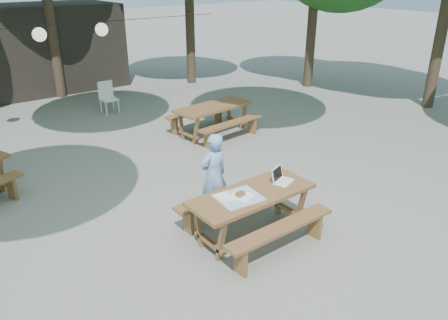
% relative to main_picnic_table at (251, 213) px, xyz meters
% --- Properties ---
extents(ground, '(80.00, 80.00, 0.00)m').
position_rel_main_picnic_table_xyz_m(ground, '(-0.61, 1.06, -0.39)').
color(ground, '#61625D').
rests_on(ground, ground).
extents(pavilion, '(6.00, 3.00, 2.80)m').
position_rel_main_picnic_table_xyz_m(pavilion, '(-0.11, 11.56, 1.01)').
color(pavilion, black).
rests_on(pavilion, ground).
extents(main_picnic_table, '(2.00, 1.58, 0.75)m').
position_rel_main_picnic_table_xyz_m(main_picnic_table, '(0.00, 0.00, 0.00)').
color(main_picnic_table, '#522F1D').
rests_on(main_picnic_table, ground).
extents(picnic_table_ne, '(2.07, 1.76, 0.75)m').
position_rel_main_picnic_table_xyz_m(picnic_table_ne, '(2.25, 4.08, 0.00)').
color(picnic_table_ne, '#522F1D').
rests_on(picnic_table_ne, ground).
extents(woman, '(0.54, 0.37, 1.46)m').
position_rel_main_picnic_table_xyz_m(woman, '(-0.08, 0.88, 0.34)').
color(woman, '#749DD4').
rests_on(woman, ground).
extents(plastic_chair, '(0.44, 0.44, 0.90)m').
position_rel_main_picnic_table_xyz_m(plastic_chair, '(0.92, 7.40, -0.13)').
color(plastic_chair, white).
rests_on(plastic_chair, ground).
extents(laptop, '(0.40, 0.36, 0.24)m').
position_rel_main_picnic_table_xyz_m(laptop, '(0.61, 0.01, 0.42)').
color(laptop, white).
rests_on(laptop, main_picnic_table).
extents(tabletop_clutter, '(0.71, 0.62, 0.08)m').
position_rel_main_picnic_table_xyz_m(tabletop_clutter, '(-0.25, 0.01, 0.37)').
color(tabletop_clutter, '#377BBD').
rests_on(tabletop_clutter, main_picnic_table).
extents(paper_lanterns, '(9.00, 0.34, 0.38)m').
position_rel_main_picnic_table_xyz_m(paper_lanterns, '(-0.80, 7.06, 2.02)').
color(paper_lanterns, black).
rests_on(paper_lanterns, ground).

